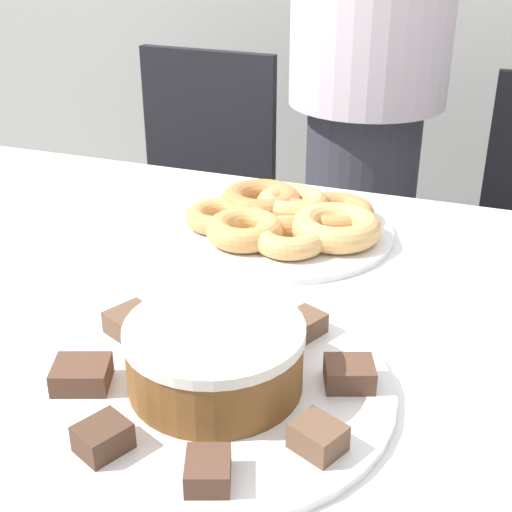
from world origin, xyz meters
TOP-DOWN VIEW (x-y plane):
  - table at (0.00, 0.00)m, footprint 1.89×0.87m
  - person_standing at (-0.07, 0.90)m, footprint 0.37×0.37m
  - office_chair_left at (-0.54, 0.90)m, footprint 0.46×0.46m
  - plate_cake at (0.01, -0.19)m, footprint 0.37×0.37m
  - plate_donuts at (-0.05, 0.21)m, footprint 0.34×0.34m
  - frosted_cake at (0.01, -0.19)m, footprint 0.18×0.18m
  - lamington_0 at (-0.12, -0.24)m, footprint 0.07×0.07m
  - lamington_1 at (-0.05, -0.32)m, footprint 0.05×0.06m
  - lamington_2 at (0.06, -0.32)m, footprint 0.05×0.06m
  - lamington_3 at (0.14, -0.25)m, footprint 0.06×0.05m
  - lamington_4 at (0.14, -0.14)m, footprint 0.06×0.06m
  - lamington_5 at (0.07, -0.06)m, footprint 0.05×0.06m
  - lamington_6 at (-0.04, -0.06)m, footprint 0.05×0.05m
  - lamington_7 at (-0.11, -0.13)m, footprint 0.08×0.07m
  - donut_0 at (-0.05, 0.21)m, footprint 0.11×0.11m
  - donut_1 at (0.02, 0.27)m, footprint 0.13×0.13m
  - donut_2 at (-0.05, 0.27)m, footprint 0.12×0.12m
  - donut_3 at (-0.10, 0.27)m, footprint 0.13×0.13m
  - donut_4 at (-0.14, 0.19)m, footprint 0.10×0.10m
  - donut_5 at (-0.09, 0.15)m, footprint 0.12×0.12m
  - donut_6 at (-0.02, 0.15)m, footprint 0.11×0.11m
  - donut_7 at (0.04, 0.20)m, footprint 0.13×0.13m

SIDE VIEW (x-z plane):
  - office_chair_left at x=-0.54m, z-range -0.03..0.85m
  - table at x=0.00m, z-range 0.30..1.07m
  - plate_cake at x=0.01m, z-range 0.77..0.78m
  - plate_donuts at x=-0.05m, z-range 0.77..0.78m
  - lamington_6 at x=-0.04m, z-range 0.78..0.80m
  - lamington_2 at x=0.06m, z-range 0.78..0.80m
  - lamington_5 at x=0.07m, z-range 0.78..0.80m
  - lamington_0 at x=-0.12m, z-range 0.78..0.80m
  - lamington_4 at x=0.14m, z-range 0.78..0.80m
  - lamington_7 at x=-0.11m, z-range 0.78..0.80m
  - lamington_3 at x=0.14m, z-range 0.78..0.81m
  - lamington_1 at x=-0.05m, z-range 0.78..0.81m
  - donut_1 at x=0.02m, z-range 0.78..0.81m
  - donut_4 at x=-0.14m, z-range 0.78..0.81m
  - donut_6 at x=-0.02m, z-range 0.78..0.81m
  - donut_0 at x=-0.05m, z-range 0.78..0.81m
  - donut_2 at x=-0.05m, z-range 0.78..0.81m
  - donut_5 at x=-0.09m, z-range 0.78..0.81m
  - donut_3 at x=-0.10m, z-range 0.78..0.82m
  - donut_7 at x=0.04m, z-range 0.78..0.82m
  - frosted_cake at x=0.01m, z-range 0.78..0.85m
  - person_standing at x=-0.07m, z-range 0.04..1.67m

